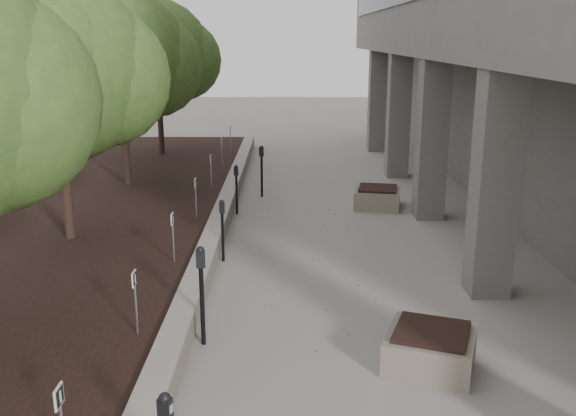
{
  "coord_description": "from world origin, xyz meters",
  "views": [
    {
      "loc": [
        -0.2,
        -4.76,
        4.51
      ],
      "look_at": [
        -0.2,
        7.27,
        1.25
      ],
      "focal_mm": 39.51,
      "sensor_mm": 36.0,
      "label": 1
    }
  ],
  "objects_px": {
    "planter_back": "(377,197)",
    "parking_meter_3": "(223,231)",
    "planter_front": "(431,348)",
    "parking_meter_4": "(237,190)",
    "crabapple_tree_5": "(158,78)",
    "parking_meter_5": "(262,171)",
    "crabapple_tree_4": "(122,89)",
    "parking_meter_2": "(202,296)",
    "crabapple_tree_3": "(59,108)"
  },
  "relations": [
    {
      "from": "parking_meter_2",
      "to": "planter_front",
      "type": "bearing_deg",
      "value": -23.11
    },
    {
      "from": "crabapple_tree_5",
      "to": "parking_meter_2",
      "type": "relative_size",
      "value": 3.48
    },
    {
      "from": "crabapple_tree_3",
      "to": "planter_front",
      "type": "bearing_deg",
      "value": -35.27
    },
    {
      "from": "crabapple_tree_3",
      "to": "crabapple_tree_4",
      "type": "bearing_deg",
      "value": 90.0
    },
    {
      "from": "parking_meter_4",
      "to": "crabapple_tree_5",
      "type": "bearing_deg",
      "value": 120.63
    },
    {
      "from": "crabapple_tree_5",
      "to": "parking_meter_2",
      "type": "xyz_separation_m",
      "value": [
        3.32,
        -14.02,
        -2.34
      ]
    },
    {
      "from": "crabapple_tree_4",
      "to": "parking_meter_2",
      "type": "xyz_separation_m",
      "value": [
        3.32,
        -9.02,
        -2.34
      ]
    },
    {
      "from": "crabapple_tree_3",
      "to": "crabapple_tree_5",
      "type": "distance_m",
      "value": 10.0
    },
    {
      "from": "parking_meter_3",
      "to": "parking_meter_4",
      "type": "height_order",
      "value": "parking_meter_3"
    },
    {
      "from": "planter_front",
      "to": "planter_back",
      "type": "relative_size",
      "value": 0.99
    },
    {
      "from": "parking_meter_4",
      "to": "planter_back",
      "type": "bearing_deg",
      "value": 15.35
    },
    {
      "from": "parking_meter_3",
      "to": "parking_meter_5",
      "type": "bearing_deg",
      "value": 74.89
    },
    {
      "from": "crabapple_tree_3",
      "to": "crabapple_tree_5",
      "type": "height_order",
      "value": "same"
    },
    {
      "from": "planter_front",
      "to": "planter_back",
      "type": "distance_m",
      "value": 8.68
    },
    {
      "from": "parking_meter_5",
      "to": "crabapple_tree_3",
      "type": "bearing_deg",
      "value": -115.73
    },
    {
      "from": "parking_meter_3",
      "to": "crabapple_tree_3",
      "type": "bearing_deg",
      "value": 165.05
    },
    {
      "from": "parking_meter_4",
      "to": "parking_meter_5",
      "type": "bearing_deg",
      "value": 77.5
    },
    {
      "from": "parking_meter_3",
      "to": "parking_meter_5",
      "type": "distance_m",
      "value": 5.52
    },
    {
      "from": "crabapple_tree_3",
      "to": "parking_meter_3",
      "type": "relative_size",
      "value": 4.13
    },
    {
      "from": "crabapple_tree_4",
      "to": "planter_front",
      "type": "bearing_deg",
      "value": -55.66
    },
    {
      "from": "crabapple_tree_5",
      "to": "parking_meter_4",
      "type": "xyz_separation_m",
      "value": [
        3.25,
        -6.71,
        -2.46
      ]
    },
    {
      "from": "planter_back",
      "to": "parking_meter_4",
      "type": "bearing_deg",
      "value": -169.45
    },
    {
      "from": "crabapple_tree_3",
      "to": "parking_meter_2",
      "type": "distance_m",
      "value": 5.71
    },
    {
      "from": "crabapple_tree_3",
      "to": "parking_meter_4",
      "type": "distance_m",
      "value": 5.24
    },
    {
      "from": "parking_meter_3",
      "to": "crabapple_tree_5",
      "type": "bearing_deg",
      "value": 98.39
    },
    {
      "from": "crabapple_tree_5",
      "to": "planter_back",
      "type": "bearing_deg",
      "value": -40.5
    },
    {
      "from": "crabapple_tree_4",
      "to": "parking_meter_5",
      "type": "bearing_deg",
      "value": 2.3
    },
    {
      "from": "parking_meter_5",
      "to": "planter_front",
      "type": "bearing_deg",
      "value": -63.32
    },
    {
      "from": "crabapple_tree_4",
      "to": "parking_meter_4",
      "type": "height_order",
      "value": "crabapple_tree_4"
    },
    {
      "from": "planter_back",
      "to": "parking_meter_5",
      "type": "bearing_deg",
      "value": 160.05
    },
    {
      "from": "crabapple_tree_4",
      "to": "parking_meter_2",
      "type": "distance_m",
      "value": 9.89
    },
    {
      "from": "planter_front",
      "to": "planter_back",
      "type": "bearing_deg",
      "value": 87.2
    },
    {
      "from": "crabapple_tree_4",
      "to": "parking_meter_4",
      "type": "distance_m",
      "value": 4.42
    },
    {
      "from": "crabapple_tree_5",
      "to": "parking_meter_4",
      "type": "distance_m",
      "value": 7.85
    },
    {
      "from": "crabapple_tree_5",
      "to": "parking_meter_5",
      "type": "height_order",
      "value": "crabapple_tree_5"
    },
    {
      "from": "crabapple_tree_5",
      "to": "parking_meter_2",
      "type": "height_order",
      "value": "crabapple_tree_5"
    },
    {
      "from": "crabapple_tree_3",
      "to": "crabapple_tree_4",
      "type": "height_order",
      "value": "same"
    },
    {
      "from": "parking_meter_4",
      "to": "planter_back",
      "type": "relative_size",
      "value": 1.1
    },
    {
      "from": "parking_meter_3",
      "to": "planter_front",
      "type": "xyz_separation_m",
      "value": [
        3.36,
        -4.34,
        -0.38
      ]
    },
    {
      "from": "parking_meter_3",
      "to": "planter_back",
      "type": "xyz_separation_m",
      "value": [
        3.78,
        4.33,
        -0.38
      ]
    },
    {
      "from": "crabapple_tree_5",
      "to": "parking_meter_5",
      "type": "relative_size",
      "value": 3.6
    },
    {
      "from": "crabapple_tree_5",
      "to": "planter_front",
      "type": "height_order",
      "value": "crabapple_tree_5"
    },
    {
      "from": "planter_back",
      "to": "parking_meter_3",
      "type": "bearing_deg",
      "value": -131.17
    },
    {
      "from": "parking_meter_4",
      "to": "planter_back",
      "type": "xyz_separation_m",
      "value": [
        3.78,
        0.7,
        -0.38
      ]
    },
    {
      "from": "parking_meter_2",
      "to": "planter_back",
      "type": "distance_m",
      "value": 8.85
    },
    {
      "from": "planter_front",
      "to": "parking_meter_2",
      "type": "bearing_deg",
      "value": 168.75
    },
    {
      "from": "crabapple_tree_5",
      "to": "parking_meter_3",
      "type": "distance_m",
      "value": 11.11
    },
    {
      "from": "parking_meter_5",
      "to": "crabapple_tree_4",
      "type": "bearing_deg",
      "value": -166.8
    },
    {
      "from": "parking_meter_2",
      "to": "parking_meter_5",
      "type": "distance_m",
      "value": 9.19
    },
    {
      "from": "parking_meter_2",
      "to": "parking_meter_4",
      "type": "xyz_separation_m",
      "value": [
        -0.07,
        7.31,
        -0.13
      ]
    }
  ]
}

